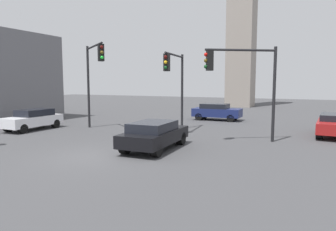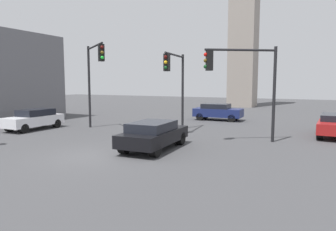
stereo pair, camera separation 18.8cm
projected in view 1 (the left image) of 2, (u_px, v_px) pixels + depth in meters
ground_plane at (98, 156)px, 13.02m from camera, size 109.20×109.20×0.00m
traffic_light_0 at (94, 68)px, 19.50m from camera, size 3.18×2.32×5.65m
traffic_light_1 at (175, 75)px, 19.01m from camera, size 0.69×3.49×5.04m
traffic_light_2 at (242, 73)px, 15.57m from camera, size 3.24×2.26×4.99m
car_0 at (33, 119)px, 20.24m from camera, size 1.77×4.03×1.36m
car_2 at (216, 111)px, 25.56m from camera, size 4.04×1.95×1.39m
car_3 at (154, 134)px, 14.22m from camera, size 2.11×4.32×1.32m
car_4 at (336, 124)px, 17.64m from camera, size 2.11×4.40×1.30m
skyline_tower at (242, 0)px, 39.47m from camera, size 3.33×3.33×27.94m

